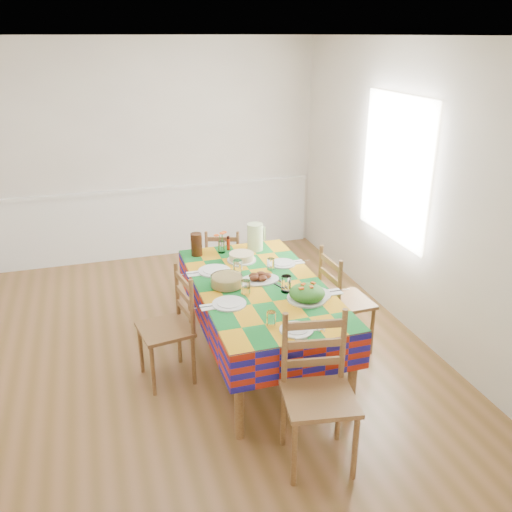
{
  "coord_description": "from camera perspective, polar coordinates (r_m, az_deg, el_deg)",
  "views": [
    {
      "loc": [
        -0.59,
        -4.23,
        2.71
      ],
      "look_at": [
        0.67,
        -0.19,
        0.97
      ],
      "focal_mm": 38.0,
      "sensor_mm": 36.0,
      "label": 1
    }
  ],
  "objects": [
    {
      "name": "chair_far",
      "position": [
        5.78,
        -3.42,
        -1.06
      ],
      "size": [
        0.47,
        0.46,
        0.85
      ],
      "rotation": [
        0.0,
        0.0,
        2.82
      ],
      "color": "brown",
      "rests_on": "room"
    },
    {
      "name": "dining_table",
      "position": [
        4.59,
        0.44,
        -3.97
      ],
      "size": [
        1.05,
        1.95,
        0.76
      ],
      "color": "brown",
      "rests_on": "room"
    },
    {
      "name": "wainscot",
      "position": [
        7.1,
        -11.68,
        3.63
      ],
      "size": [
        4.41,
        0.06,
        0.92
      ],
      "color": "white",
      "rests_on": "room"
    },
    {
      "name": "green_pitcher",
      "position": [
        5.24,
        -0.09,
        2.03
      ],
      "size": [
        0.15,
        0.15,
        0.26
      ],
      "primitive_type": "cylinder",
      "color": "beige",
      "rests_on": "dining_table"
    },
    {
      "name": "meat_platter",
      "position": [
        4.62,
        0.39,
        -2.32
      ],
      "size": [
        0.34,
        0.24,
        0.07
      ],
      "color": "silver",
      "rests_on": "dining_table"
    },
    {
      "name": "window_right",
      "position": [
        5.48,
        14.39,
        8.89
      ],
      "size": [
        0.0,
        1.4,
        1.4
      ],
      "primitive_type": "plane",
      "rotation": [
        0.0,
        -1.57,
        0.0
      ],
      "color": "white",
      "rests_on": "room"
    },
    {
      "name": "name_card",
      "position": [
        3.79,
        4.77,
        -8.63
      ],
      "size": [
        0.08,
        0.03,
        0.02
      ],
      "primitive_type": "cube",
      "color": "silver",
      "rests_on": "dining_table"
    },
    {
      "name": "setting_left_near",
      "position": [
        4.27,
        -2.27,
        -4.42
      ],
      "size": [
        0.49,
        0.29,
        0.13
      ],
      "rotation": [
        0.0,
        0.0,
        1.57
      ],
      "color": "silver",
      "rests_on": "dining_table"
    },
    {
      "name": "serving_utensils",
      "position": [
        4.51,
        3.0,
        -3.27
      ],
      "size": [
        0.13,
        0.29,
        0.01
      ],
      "color": "black",
      "rests_on": "dining_table"
    },
    {
      "name": "cake",
      "position": [
        5.02,
        -1.53,
        -0.11
      ],
      "size": [
        0.27,
        0.27,
        0.07
      ],
      "color": "silver",
      "rests_on": "dining_table"
    },
    {
      "name": "setting_right_far",
      "position": [
        4.9,
        2.44,
        -0.83
      ],
      "size": [
        0.45,
        0.26,
        0.12
      ],
      "rotation": [
        0.0,
        0.0,
        -1.57
      ],
      "color": "silver",
      "rests_on": "dining_table"
    },
    {
      "name": "chair_near",
      "position": [
        3.7,
        6.52,
        -14.19
      ],
      "size": [
        0.53,
        0.51,
        1.05
      ],
      "rotation": [
        0.0,
        0.0,
        -0.16
      ],
      "color": "brown",
      "rests_on": "room"
    },
    {
      "name": "hot_sauce",
      "position": [
        5.26,
        -2.93,
        1.38
      ],
      "size": [
        0.03,
        0.03,
        0.14
      ],
      "primitive_type": "cylinder",
      "color": "#B72B0E",
      "rests_on": "dining_table"
    },
    {
      "name": "flower_vase",
      "position": [
        5.2,
        -3.66,
        1.31
      ],
      "size": [
        0.14,
        0.11,
        0.22
      ],
      "color": "white",
      "rests_on": "dining_table"
    },
    {
      "name": "pasta_bowl",
      "position": [
        4.51,
        -3.1,
        -2.66
      ],
      "size": [
        0.27,
        0.27,
        0.1
      ],
      "color": "white",
      "rests_on": "dining_table"
    },
    {
      "name": "chair_left",
      "position": [
        4.55,
        -9.04,
        -7.48
      ],
      "size": [
        0.46,
        0.48,
        0.96
      ],
      "rotation": [
        0.0,
        0.0,
        -1.41
      ],
      "color": "brown",
      "rests_on": "room"
    },
    {
      "name": "setting_right_near",
      "position": [
        4.4,
        5.07,
        -3.63
      ],
      "size": [
        0.55,
        0.32,
        0.14
      ],
      "rotation": [
        0.0,
        0.0,
        -1.57
      ],
      "color": "silver",
      "rests_on": "dining_table"
    },
    {
      "name": "room",
      "position": [
        4.49,
        -8.93,
        4.41
      ],
      "size": [
        4.58,
        5.08,
        2.78
      ],
      "color": "brown",
      "rests_on": "ground"
    },
    {
      "name": "chair_right",
      "position": [
        4.95,
        9.06,
        -4.77
      ],
      "size": [
        0.43,
        0.45,
        0.97
      ],
      "rotation": [
        0.0,
        0.0,
        1.61
      ],
      "color": "brown",
      "rests_on": "room"
    },
    {
      "name": "setting_left_far",
      "position": [
        4.77,
        -3.6,
        -1.44
      ],
      "size": [
        0.52,
        0.31,
        0.14
      ],
      "rotation": [
        0.0,
        0.0,
        1.57
      ],
      "color": "silver",
      "rests_on": "dining_table"
    },
    {
      "name": "salad_platter",
      "position": [
        4.31,
        5.39,
        -3.96
      ],
      "size": [
        0.32,
        0.32,
        0.13
      ],
      "color": "silver",
      "rests_on": "dining_table"
    },
    {
      "name": "setting_near_head",
      "position": [
        3.9,
        3.39,
        -7.34
      ],
      "size": [
        0.39,
        0.26,
        0.12
      ],
      "color": "silver",
      "rests_on": "dining_table"
    },
    {
      "name": "tea_pitcher",
      "position": [
        5.15,
        -6.28,
        1.22
      ],
      "size": [
        0.11,
        0.11,
        0.22
      ],
      "primitive_type": "cylinder",
      "color": "black",
      "rests_on": "dining_table"
    }
  ]
}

